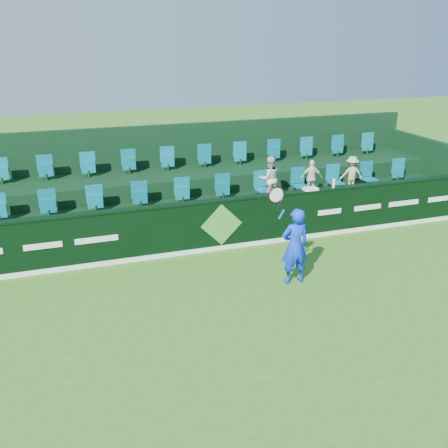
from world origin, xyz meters
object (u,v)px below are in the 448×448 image
object	(u,v)px
tennis_player	(295,245)
spectator_left	(269,178)
spectator_right	(351,174)
spectator_middle	(311,178)
drinks_bottle	(334,183)
towel	(310,189)

from	to	relation	value
tennis_player	spectator_left	size ratio (longest dim) A/B	1.90
tennis_player	spectator_right	distance (m)	4.92
tennis_player	spectator_left	world-z (taller)	tennis_player
spectator_left	spectator_middle	bearing A→B (deg)	-177.33
tennis_player	spectator_left	bearing A→B (deg)	76.05
spectator_middle	spectator_right	world-z (taller)	spectator_right
drinks_bottle	tennis_player	bearing A→B (deg)	-134.41
tennis_player	spectator_right	world-z (taller)	tennis_player
spectator_left	spectator_right	xyz separation A→B (m)	(2.66, 0.00, -0.10)
spectator_middle	towel	world-z (taller)	spectator_middle
spectator_middle	drinks_bottle	size ratio (longest dim) A/B	4.40
towel	spectator_left	bearing A→B (deg)	122.16
tennis_player	spectator_left	distance (m)	3.56
spectator_left	spectator_right	size ratio (longest dim) A/B	1.18
spectator_left	spectator_middle	size ratio (longest dim) A/B	1.19
spectator_left	towel	distance (m)	1.32
towel	drinks_bottle	size ratio (longest dim) A/B	1.60
spectator_right	drinks_bottle	xyz separation A→B (m)	(-1.26, -1.12, 0.14)
drinks_bottle	spectator_right	bearing A→B (deg)	41.65
spectator_right	tennis_player	bearing A→B (deg)	57.60
spectator_right	towel	distance (m)	2.25
drinks_bottle	towel	bearing A→B (deg)	180.00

